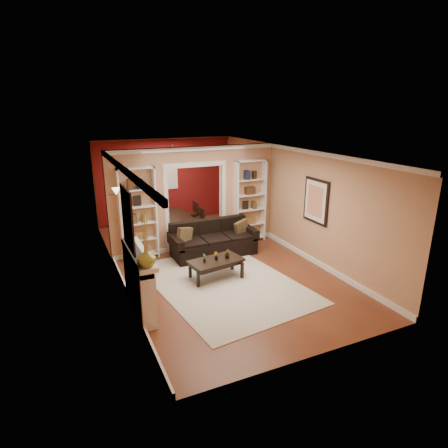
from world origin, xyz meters
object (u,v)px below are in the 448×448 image
sofa (214,239)px  dining_table (175,223)px  coffee_table (216,269)px  fireplace (140,281)px  bookshelf_left (138,214)px  bookshelf_right (250,201)px

sofa → dining_table: (-0.33, 2.21, -0.16)m
coffee_table → fireplace: size_ratio=0.68×
coffee_table → dining_table: 3.53m
sofa → fireplace: (-2.30, -1.95, 0.15)m
fireplace → sofa: bearing=40.3°
bookshelf_left → dining_table: (1.43, 1.63, -0.88)m
fireplace → bookshelf_right: bearing=34.8°
sofa → coffee_table: (-0.49, -1.31, -0.21)m
fireplace → dining_table: size_ratio=1.11×
sofa → bookshelf_right: bookshelf_right is taller
coffee_table → bookshelf_right: 2.79m
sofa → bookshelf_left: bookshelf_left is taller
sofa → coffee_table: sofa is taller
coffee_table → bookshelf_left: bearing=114.4°
fireplace → coffee_table: bearing=19.6°
coffee_table → bookshelf_right: bookshelf_right is taller
bookshelf_left → dining_table: size_ratio=1.50×
coffee_table → bookshelf_left: 2.46m
coffee_table → dining_table: (0.17, 3.52, 0.05)m
bookshelf_left → dining_table: bookshelf_left is taller
bookshelf_left → coffee_table: bearing=-56.2°
bookshelf_left → fireplace: (-0.54, -2.53, -0.57)m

